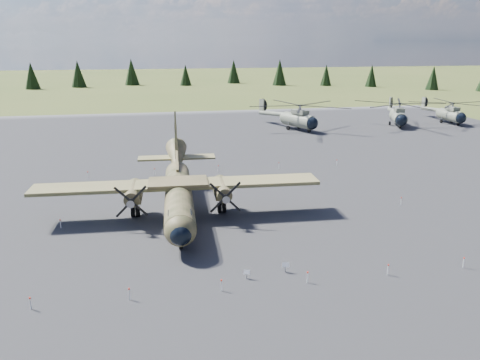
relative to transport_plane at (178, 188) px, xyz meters
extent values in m
plane|color=#525626|center=(5.85, -2.08, -2.53)|extent=(500.00, 500.00, 0.00)
cube|color=#57575C|center=(5.85, 7.92, -2.53)|extent=(120.00, 120.00, 0.04)
cylinder|color=#363A1F|center=(-0.06, -1.42, -0.42)|extent=(3.31, 16.60, 2.57)
sphere|color=#363A1F|center=(-0.44, -9.66, -0.42)|extent=(2.63, 2.63, 2.52)
sphere|color=black|center=(-0.46, -10.17, -0.47)|extent=(1.93, 1.93, 1.85)
cube|color=black|center=(-0.37, -8.20, 0.27)|extent=(1.90, 1.55, 0.50)
cone|color=#363A1F|center=(0.42, 9.39, 0.54)|extent=(2.80, 6.41, 3.86)
cube|color=#A3A6A9|center=(-0.02, -0.50, -1.48)|extent=(1.99, 5.57, 0.46)
cube|color=#333E20|center=(-0.04, -0.96, 0.63)|extent=(26.70, 4.31, 0.32)
cube|color=#363A1F|center=(-0.04, -0.96, 0.83)|extent=(5.64, 3.55, 0.32)
cylinder|color=#363A1F|center=(-4.18, -1.05, 0.13)|extent=(1.59, 4.82, 1.38)
cube|color=#363A1F|center=(-4.14, -0.32, -0.47)|extent=(1.51, 3.18, 0.73)
cone|color=gray|center=(-4.31, -4.03, 0.13)|extent=(0.73, 0.86, 0.70)
cylinder|color=black|center=(-4.14, -0.32, -2.03)|extent=(0.85, 1.04, 1.01)
cylinder|color=#363A1F|center=(4.07, -1.42, 0.13)|extent=(1.59, 4.82, 1.38)
cube|color=#363A1F|center=(4.10, -0.69, -0.47)|extent=(1.51, 3.18, 0.73)
cone|color=gray|center=(3.93, -4.40, 0.13)|extent=(0.73, 0.86, 0.70)
cylinder|color=black|center=(4.10, -0.69, -2.03)|extent=(0.85, 1.04, 1.01)
cube|color=#363A1F|center=(0.27, 5.91, 1.09)|extent=(0.57, 6.93, 1.54)
cube|color=#333E20|center=(0.44, 9.85, 0.59)|extent=(8.88, 2.41, 0.20)
cylinder|color=gray|center=(-0.39, -8.56, -1.36)|extent=(0.13, 0.13, 0.83)
cylinder|color=black|center=(-0.39, -8.56, -2.03)|extent=(0.36, 0.87, 0.86)
cylinder|color=slate|center=(24.61, 39.83, -0.67)|extent=(5.28, 7.65, 2.52)
sphere|color=black|center=(26.10, 36.52, -0.72)|extent=(3.07, 3.07, 2.32)
sphere|color=slate|center=(23.12, 43.14, -0.67)|extent=(3.07, 3.07, 2.32)
cube|color=slate|center=(24.78, 39.46, 0.95)|extent=(2.89, 3.64, 0.76)
cylinder|color=gray|center=(24.78, 39.46, 1.70)|extent=(0.48, 0.48, 1.01)
cylinder|color=slate|center=(21.57, 46.58, -0.31)|extent=(4.31, 8.19, 1.44)
cube|color=slate|center=(20.02, 50.03, 0.95)|extent=(0.78, 1.38, 2.42)
cylinder|color=black|center=(20.34, 50.17, 0.95)|extent=(1.13, 2.41, 2.62)
cylinder|color=black|center=(25.85, 37.07, -2.13)|extent=(0.54, 0.74, 0.69)
cylinder|color=black|center=(22.87, 40.37, -2.13)|extent=(0.61, 0.86, 0.81)
cylinder|color=gray|center=(22.87, 40.37, -1.60)|extent=(0.19, 0.19, 1.46)
cylinder|color=black|center=(25.35, 41.49, -2.13)|extent=(0.61, 0.86, 0.81)
cylinder|color=gray|center=(25.35, 41.49, -1.60)|extent=(0.19, 0.19, 1.46)
cylinder|color=slate|center=(45.11, 40.40, -0.76)|extent=(4.50, 7.29, 2.39)
sphere|color=black|center=(43.99, 37.15, -0.81)|extent=(2.80, 2.80, 2.20)
sphere|color=slate|center=(46.23, 43.65, -0.76)|extent=(2.80, 2.80, 2.20)
cube|color=slate|center=(44.99, 40.04, 0.77)|extent=(2.53, 3.42, 0.72)
cylinder|color=gray|center=(44.99, 40.04, 1.49)|extent=(0.44, 0.44, 0.96)
cylinder|color=slate|center=(47.40, 47.04, -0.43)|extent=(3.42, 7.98, 1.37)
cube|color=slate|center=(48.57, 50.43, 0.77)|extent=(0.64, 1.33, 2.29)
cylinder|color=black|center=(48.89, 50.32, 0.77)|extent=(0.86, 2.37, 2.49)
cylinder|color=black|center=(44.18, 37.69, -2.15)|extent=(0.47, 0.70, 0.65)
cylinder|color=black|center=(44.27, 41.90, -2.15)|extent=(0.52, 0.82, 0.76)
cylinder|color=gray|center=(44.27, 41.90, -1.65)|extent=(0.17, 0.17, 1.39)
cylinder|color=black|center=(46.71, 41.06, -2.15)|extent=(0.52, 0.82, 0.76)
cylinder|color=gray|center=(46.71, 41.06, -1.65)|extent=(0.17, 0.17, 1.39)
cylinder|color=slate|center=(56.98, 41.14, -0.86)|extent=(2.26, 6.50, 2.26)
sphere|color=black|center=(56.99, 37.89, -0.91)|extent=(2.08, 2.08, 2.08)
sphere|color=slate|center=(56.98, 44.39, -0.86)|extent=(2.08, 2.08, 2.08)
cube|color=slate|center=(56.98, 40.78, 0.58)|extent=(1.54, 2.89, 0.68)
cylinder|color=gray|center=(56.98, 40.78, 1.26)|extent=(0.33, 0.33, 0.90)
cylinder|color=slate|center=(56.97, 47.77, -0.55)|extent=(0.77, 7.70, 1.29)
cube|color=slate|center=(56.97, 51.15, 0.58)|extent=(0.20, 1.26, 2.17)
cylinder|color=black|center=(57.29, 51.15, 0.58)|extent=(0.06, 2.35, 2.35)
cylinder|color=black|center=(56.98, 38.43, -2.17)|extent=(0.25, 0.61, 0.61)
cylinder|color=black|center=(55.76, 42.22, -2.17)|extent=(0.27, 0.72, 0.72)
cylinder|color=gray|center=(55.76, 42.22, -1.70)|extent=(0.13, 0.13, 1.31)
cylinder|color=black|center=(58.20, 42.22, -2.17)|extent=(0.27, 0.72, 0.72)
cylinder|color=gray|center=(58.20, 42.22, -1.70)|extent=(0.13, 0.13, 1.31)
cube|color=gray|center=(3.83, -14.20, -2.26)|extent=(0.10, 0.10, 0.54)
cube|color=white|center=(3.83, -14.25, -2.00)|extent=(0.47, 0.30, 0.30)
cube|color=gray|center=(6.78, -13.79, -2.22)|extent=(0.10, 0.10, 0.63)
cube|color=white|center=(6.78, -13.85, -1.91)|extent=(0.53, 0.30, 0.35)
cylinder|color=white|center=(-10.15, -15.58, -2.13)|extent=(0.07, 0.07, 0.80)
cylinder|color=red|center=(-10.15, -15.58, -1.73)|extent=(0.12, 0.12, 0.10)
cylinder|color=white|center=(-4.15, -15.58, -2.13)|extent=(0.07, 0.07, 0.80)
cylinder|color=red|center=(-4.15, -15.58, -1.73)|extent=(0.12, 0.12, 0.10)
cylinder|color=white|center=(1.85, -15.58, -2.13)|extent=(0.07, 0.07, 0.80)
cylinder|color=red|center=(1.85, -15.58, -1.73)|extent=(0.12, 0.12, 0.10)
cylinder|color=white|center=(7.85, -15.58, -2.13)|extent=(0.07, 0.07, 0.80)
cylinder|color=red|center=(7.85, -15.58, -1.73)|extent=(0.12, 0.12, 0.10)
cylinder|color=white|center=(13.85, -15.58, -2.13)|extent=(0.07, 0.07, 0.80)
cylinder|color=red|center=(13.85, -15.58, -1.73)|extent=(0.12, 0.12, 0.10)
cylinder|color=white|center=(19.85, -15.58, -2.13)|extent=(0.07, 0.07, 0.80)
cylinder|color=red|center=(19.85, -15.58, -1.73)|extent=(0.12, 0.12, 0.10)
cylinder|color=white|center=(-10.15, 13.92, -2.13)|extent=(0.07, 0.07, 0.80)
cylinder|color=red|center=(-10.15, 13.92, -1.73)|extent=(0.12, 0.12, 0.10)
cylinder|color=white|center=(-2.15, 13.92, -2.13)|extent=(0.07, 0.07, 0.80)
cylinder|color=red|center=(-2.15, 13.92, -1.73)|extent=(0.12, 0.12, 0.10)
cylinder|color=white|center=(5.85, 13.92, -2.13)|extent=(0.07, 0.07, 0.80)
cylinder|color=red|center=(5.85, 13.92, -1.73)|extent=(0.12, 0.12, 0.10)
cylinder|color=white|center=(13.85, 13.92, -2.13)|extent=(0.07, 0.07, 0.80)
cylinder|color=red|center=(13.85, 13.92, -1.73)|extent=(0.12, 0.12, 0.10)
cylinder|color=white|center=(21.85, 13.92, -2.13)|extent=(0.07, 0.07, 0.80)
cylinder|color=red|center=(21.85, 13.92, -1.73)|extent=(0.12, 0.12, 0.10)
cylinder|color=white|center=(-10.65, -2.08, -2.13)|extent=(0.07, 0.07, 0.80)
cylinder|color=red|center=(-10.65, -2.08, -1.73)|extent=(0.12, 0.12, 0.10)
cylinder|color=white|center=(22.35, -2.08, -2.13)|extent=(0.07, 0.07, 0.80)
cylinder|color=red|center=(22.35, -2.08, -1.73)|extent=(0.12, 0.12, 0.10)
cone|color=black|center=(92.80, 104.43, 1.47)|extent=(4.48, 4.48, 8.00)
cone|color=black|center=(77.25, 118.87, 1.38)|extent=(4.38, 4.38, 7.82)
cone|color=black|center=(62.44, 125.74, 1.35)|extent=(4.35, 4.35, 7.76)
cone|color=black|center=(45.85, 130.63, 2.26)|extent=(5.37, 5.37, 9.59)
cone|color=black|center=(30.43, 142.77, 1.98)|extent=(5.05, 5.05, 9.03)
cone|color=black|center=(10.97, 135.89, 1.30)|extent=(4.29, 4.29, 7.65)
cone|color=black|center=(-8.85, 141.49, 2.37)|extent=(5.48, 5.48, 9.79)
cone|color=black|center=(-27.45, 136.11, 2.19)|extent=(5.28, 5.28, 9.44)
cone|color=black|center=(-42.34, 132.26, 2.04)|extent=(5.12, 5.12, 9.15)
camera|label=1|loc=(-2.10, -43.18, 13.54)|focal=35.00mm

